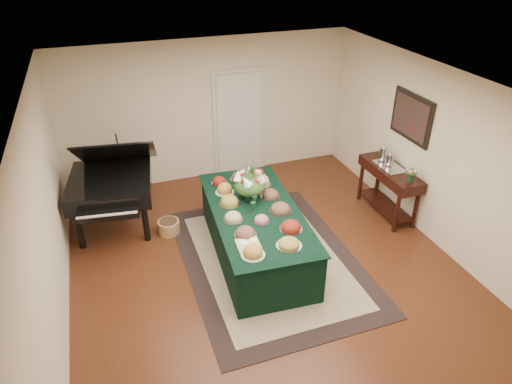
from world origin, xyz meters
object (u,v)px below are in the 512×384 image
object	(u,v)px
buffet_table	(256,232)
floral_centerpiece	(250,182)
mahogany_sideboard	(389,179)
grand_piano	(111,184)

from	to	relation	value
buffet_table	floral_centerpiece	size ratio (longest dim) A/B	5.47
buffet_table	floral_centerpiece	distance (m)	0.77
buffet_table	mahogany_sideboard	distance (m)	2.57
floral_centerpiece	mahogany_sideboard	distance (m)	2.53
floral_centerpiece	grand_piano	size ratio (longest dim) A/B	0.29
floral_centerpiece	mahogany_sideboard	world-z (taller)	floral_centerpiece
mahogany_sideboard	grand_piano	bearing A→B (deg)	165.34
grand_piano	mahogany_sideboard	xyz separation A→B (m)	(4.45, -1.16, -0.12)
buffet_table	mahogany_sideboard	bearing A→B (deg)	7.78
floral_centerpiece	mahogany_sideboard	bearing A→B (deg)	-0.13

